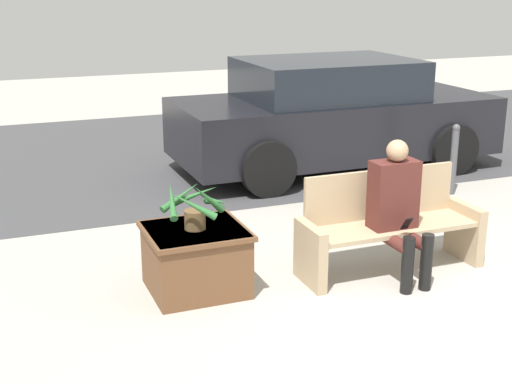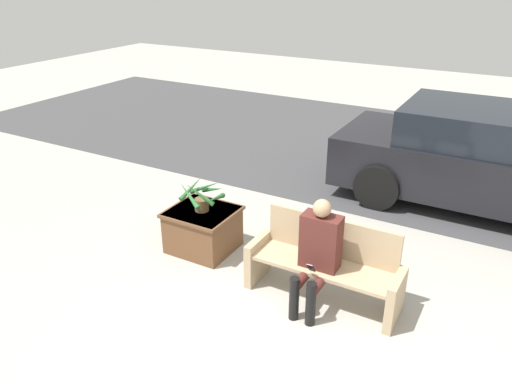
% 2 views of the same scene
% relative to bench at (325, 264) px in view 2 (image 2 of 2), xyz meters
% --- Properties ---
extents(ground_plane, '(30.00, 30.00, 0.00)m').
position_rel_bench_xyz_m(ground_plane, '(-0.01, -0.96, -0.41)').
color(ground_plane, '#ADA89E').
extents(road_surface, '(20.00, 6.00, 0.01)m').
position_rel_bench_xyz_m(road_surface, '(-0.01, 5.07, -0.41)').
color(road_surface, '#424244').
rests_on(road_surface, ground_plane).
extents(bench, '(1.69, 0.50, 0.89)m').
position_rel_bench_xyz_m(bench, '(0.00, 0.00, 0.00)').
color(bench, tan).
rests_on(bench, ground_plane).
extents(person_seated, '(0.41, 0.58, 1.23)m').
position_rel_bench_xyz_m(person_seated, '(-0.03, -0.18, 0.25)').
color(person_seated, '#51231E').
rests_on(person_seated, ground_plane).
extents(planter_box, '(0.83, 0.76, 0.55)m').
position_rel_bench_xyz_m(planter_box, '(-1.75, 0.19, -0.12)').
color(planter_box, brown).
rests_on(planter_box, ground_plane).
extents(potted_plant, '(0.53, 0.54, 0.45)m').
position_rel_bench_xyz_m(potted_plant, '(-1.74, 0.20, 0.33)').
color(potted_plant, brown).
rests_on(potted_plant, planter_box).
extents(parked_car, '(4.31, 1.98, 1.50)m').
position_rel_bench_xyz_m(parked_car, '(1.15, 3.33, 0.33)').
color(parked_car, black).
rests_on(parked_car, ground_plane).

